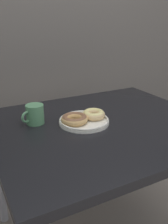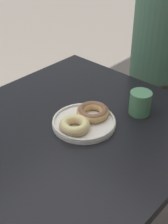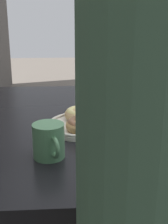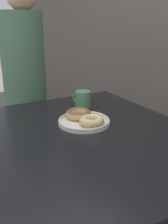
# 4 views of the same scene
# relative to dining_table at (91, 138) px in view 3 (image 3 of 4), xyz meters

# --- Properties ---
(dining_table) EXTENTS (1.11, 0.93, 0.76)m
(dining_table) POSITION_rel_dining_table_xyz_m (0.00, 0.00, 0.00)
(dining_table) COLOR black
(dining_table) RESTS_ON ground_plane
(donut_plate) EXTENTS (0.26, 0.25, 0.05)m
(donut_plate) POSITION_rel_dining_table_xyz_m (-0.09, 0.04, 0.10)
(donut_plate) COLOR silver
(donut_plate) RESTS_ON dining_table
(coffee_mug) EXTENTS (0.12, 0.09, 0.10)m
(coffee_mug) POSITION_rel_dining_table_xyz_m (-0.31, 0.15, 0.13)
(coffee_mug) COLOR #4C7F56
(coffee_mug) RESTS_ON dining_table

